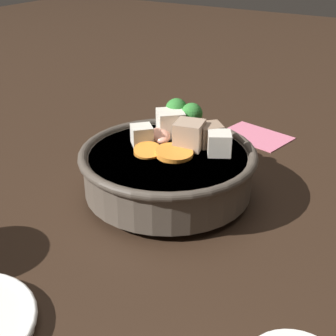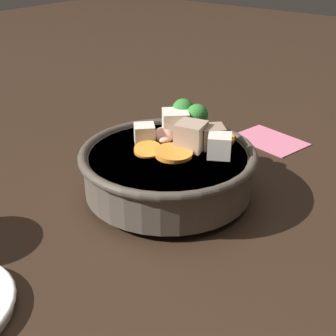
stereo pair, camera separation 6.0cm
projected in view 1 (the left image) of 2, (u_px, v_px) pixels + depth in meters
ground_plane at (168, 195)px, 0.62m from camera, size 3.00×3.00×0.00m
stirfry_bowl at (169, 165)px, 0.60m from camera, size 0.23×0.23×0.11m
napkin at (255, 136)px, 0.79m from camera, size 0.12×0.10×0.00m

